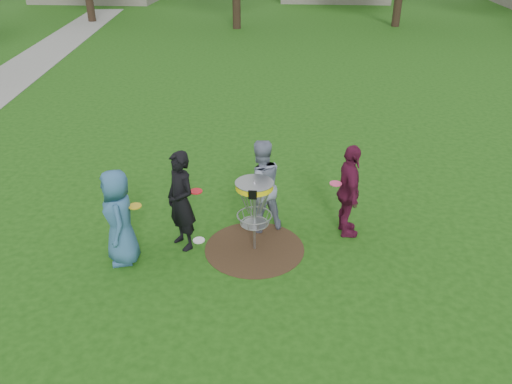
# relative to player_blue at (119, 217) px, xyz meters

# --- Properties ---
(ground) EXTENTS (100.00, 100.00, 0.00)m
(ground) POSITION_rel_player_blue_xyz_m (2.22, 0.53, -0.86)
(ground) COLOR #19470F
(ground) RESTS_ON ground
(dirt_patch) EXTENTS (1.80, 1.80, 0.01)m
(dirt_patch) POSITION_rel_player_blue_xyz_m (2.22, 0.53, -0.85)
(dirt_patch) COLOR #47331E
(dirt_patch) RESTS_ON ground
(player_blue) EXTENTS (0.80, 0.97, 1.71)m
(player_blue) POSITION_rel_player_blue_xyz_m (0.00, 0.00, 0.00)
(player_blue) COLOR #33628C
(player_blue) RESTS_ON ground
(player_black) EXTENTS (0.79, 0.79, 1.84)m
(player_black) POSITION_rel_player_blue_xyz_m (0.93, 0.53, 0.06)
(player_black) COLOR black
(player_black) RESTS_ON ground
(player_grey) EXTENTS (1.08, 0.99, 1.81)m
(player_grey) POSITION_rel_player_blue_xyz_m (2.26, 1.26, 0.05)
(player_grey) COLOR gray
(player_grey) RESTS_ON ground
(player_maroon) EXTENTS (0.57, 1.10, 1.79)m
(player_maroon) POSITION_rel_player_blue_xyz_m (3.88, 1.20, 0.04)
(player_maroon) COLOR maroon
(player_maroon) RESTS_ON ground
(disc_on_grass) EXTENTS (0.22, 0.22, 0.02)m
(disc_on_grass) POSITION_rel_player_blue_xyz_m (1.17, 0.69, -0.85)
(disc_on_grass) COLOR white
(disc_on_grass) RESTS_ON ground
(disc_golf_basket) EXTENTS (0.66, 0.67, 1.38)m
(disc_golf_basket) POSITION_rel_player_blue_xyz_m (2.22, 0.53, 0.16)
(disc_golf_basket) COLOR #9EA0A5
(disc_golf_basket) RESTS_ON ground
(held_discs) EXTENTS (3.57, 1.25, 0.10)m
(held_discs) POSITION_rel_player_blue_xyz_m (1.84, 0.67, 0.24)
(held_discs) COLOR gold
(held_discs) RESTS_ON ground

